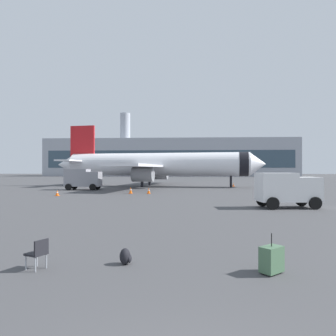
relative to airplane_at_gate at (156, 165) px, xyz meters
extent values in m
cylinder|color=white|center=(0.23, -0.03, 0.04)|extent=(30.24, 7.92, 3.80)
cone|color=white|center=(16.28, -2.28, 0.04)|extent=(2.88, 3.91, 3.61)
cone|color=white|center=(-16.21, 2.27, 0.04)|extent=(3.64, 3.83, 3.42)
cylinder|color=black|center=(14.10, -1.97, 0.04)|extent=(1.92, 4.03, 3.88)
cube|color=white|center=(0.35, 8.03, -0.26)|extent=(6.97, 16.51, 0.36)
cube|color=white|center=(-1.87, -7.82, -0.26)|extent=(6.97, 16.51, 0.36)
cylinder|color=gray|center=(0.00, 5.55, -1.56)|extent=(3.47, 2.62, 2.20)
cylinder|color=gray|center=(-1.52, -5.34, -1.56)|extent=(3.47, 2.62, 2.20)
cube|color=red|center=(-13.14, 1.84, 3.64)|extent=(4.41, 0.97, 6.40)
cube|color=white|center=(-13.19, 5.07, 0.64)|extent=(3.41, 6.30, 0.24)
cube|color=white|center=(-14.08, -1.26, 0.64)|extent=(3.41, 6.30, 0.24)
cylinder|color=black|center=(12.12, -1.69, -2.76)|extent=(0.36, 0.36, 1.80)
cylinder|color=black|center=(-1.42, 2.62, -2.76)|extent=(0.44, 0.44, 1.80)
cylinder|color=black|center=(-2.08, -2.13, -2.76)|extent=(0.44, 0.44, 1.80)
cube|color=gray|center=(-7.79, -9.23, -2.14)|extent=(1.70, 2.21, 2.04)
cube|color=#1E232D|center=(-7.08, -9.24, -1.66)|extent=(0.09, 1.98, 0.84)
cube|color=gray|center=(-10.19, -9.21, -1.96)|extent=(3.14, 2.22, 2.40)
cylinder|color=black|center=(-7.66, -8.08, -3.21)|extent=(0.90, 0.23, 0.90)
cylinder|color=black|center=(-7.68, -10.38, -3.21)|extent=(0.90, 0.23, 0.90)
cylinder|color=black|center=(-11.02, -8.06, -3.21)|extent=(0.90, 0.23, 0.90)
cylinder|color=black|center=(-11.04, -10.36, -3.21)|extent=(0.90, 0.23, 0.90)
cube|color=white|center=(13.80, -28.60, -2.27)|extent=(1.96, 2.18, 1.78)
cube|color=#1E232D|center=(14.55, -28.52, -1.85)|extent=(0.27, 1.80, 0.74)
cube|color=white|center=(11.62, -28.83, -2.11)|extent=(2.84, 2.27, 2.10)
cylinder|color=black|center=(13.91, -27.53, -3.21)|extent=(0.92, 0.32, 0.90)
cylinder|color=black|center=(14.13, -29.62, -3.21)|extent=(0.92, 0.32, 0.90)
cylinder|color=black|center=(10.85, -27.86, -3.21)|extent=(0.92, 0.32, 0.90)
cylinder|color=black|center=(11.07, -29.95, -3.21)|extent=(0.92, 0.32, 0.90)
cube|color=#F2590C|center=(-1.58, -15.54, -3.64)|extent=(0.44, 0.44, 0.04)
cone|color=#F2590C|center=(-1.58, -15.54, -3.24)|extent=(0.36, 0.36, 0.75)
cylinder|color=white|center=(-1.58, -15.54, -3.20)|extent=(0.23, 0.23, 0.10)
cube|color=#F2590C|center=(0.59, -15.64, -3.64)|extent=(0.44, 0.44, 0.04)
cone|color=#F2590C|center=(0.59, -15.64, -3.28)|extent=(0.36, 0.36, 0.66)
cylinder|color=white|center=(0.59, -15.64, -3.25)|extent=(0.23, 0.23, 0.10)
cube|color=#F2590C|center=(12.86, 0.70, -3.64)|extent=(0.44, 0.44, 0.04)
cone|color=#F2590C|center=(12.86, 0.70, -3.33)|extent=(0.36, 0.36, 0.58)
cylinder|color=white|center=(12.86, 0.70, -3.30)|extent=(0.23, 0.23, 0.10)
cube|color=#F2590C|center=(-8.92, -19.23, -3.64)|extent=(0.44, 0.44, 0.04)
cone|color=#F2590C|center=(-8.92, -19.23, -3.32)|extent=(0.36, 0.36, 0.59)
cylinder|color=white|center=(-8.92, -19.23, -3.29)|extent=(0.23, 0.23, 0.10)
cube|color=#476B4C|center=(7.29, -43.83, -3.27)|extent=(0.75, 0.72, 0.70)
cylinder|color=black|center=(7.29, -43.83, -2.74)|extent=(0.02, 0.02, 0.36)
cylinder|color=black|center=(7.46, -43.69, -3.62)|extent=(0.08, 0.08, 0.08)
cylinder|color=black|center=(7.12, -43.98, -3.62)|extent=(0.08, 0.08, 0.08)
ellipsoid|color=black|center=(3.11, -43.24, -3.42)|extent=(0.32, 0.40, 0.48)
ellipsoid|color=black|center=(3.25, -43.24, -3.49)|extent=(0.12, 0.28, 0.24)
cube|color=black|center=(0.66, -43.83, -3.22)|extent=(0.63, 0.63, 0.06)
cube|color=black|center=(0.85, -43.92, -3.00)|extent=(0.24, 0.46, 0.40)
cylinder|color=#999EA5|center=(0.41, -43.93, -3.44)|extent=(0.04, 0.04, 0.44)
cylinder|color=#999EA5|center=(0.56, -43.58, -3.44)|extent=(0.04, 0.04, 0.44)
cylinder|color=#999EA5|center=(0.76, -44.09, -3.44)|extent=(0.04, 0.04, 0.44)
cylinder|color=#999EA5|center=(0.92, -43.73, -3.44)|extent=(0.04, 0.04, 0.44)
cube|color=#9EA3AD|center=(-1.78, 85.77, 4.17)|extent=(104.71, 22.54, 15.64)
cube|color=#334756|center=(-1.78, 74.45, 3.38)|extent=(99.47, 0.10, 7.04)
cylinder|color=#9EA3AD|center=(-21.82, 85.77, 17.99)|extent=(4.40, 4.40, 12.00)
camera|label=1|loc=(4.94, -52.68, -0.80)|focal=33.91mm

